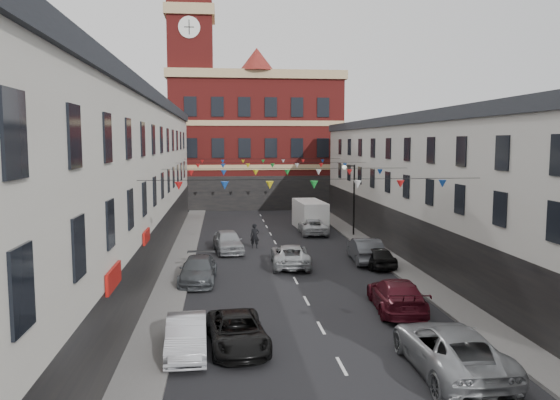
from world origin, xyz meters
name	(u,v)px	position (x,y,z in m)	size (l,w,h in m)	color
ground	(296,281)	(0.00, 0.00, 0.00)	(160.00, 160.00, 0.00)	black
pavement_left	(176,274)	(-6.90, 2.00, 0.07)	(1.80, 64.00, 0.15)	#605E5B
pavement_right	(402,268)	(6.90, 2.00, 0.07)	(1.80, 64.00, 0.15)	#605E5B
terrace_left	(83,188)	(-11.78, 1.00, 5.35)	(8.40, 56.00, 10.70)	beige
terrace_right	(487,192)	(11.78, 1.00, 4.85)	(8.40, 56.00, 9.70)	#B4B0A8
civic_building	(255,140)	(0.00, 37.95, 8.14)	(20.60, 13.30, 18.50)	maroon
clock_tower	(191,81)	(-7.50, 35.00, 14.93)	(5.60, 5.60, 30.00)	maroon
distant_hill	(222,159)	(-4.00, 62.00, 5.00)	(40.00, 14.00, 10.00)	#2A4E24
street_lamp	(351,190)	(6.55, 14.00, 3.90)	(1.10, 0.36, 6.00)	black
car_left_b	(186,336)	(-5.50, -10.27, 0.69)	(1.47, 4.20, 1.38)	#B7B8BF
car_left_c	(237,332)	(-3.60, -9.87, 0.64)	(2.13, 4.61, 1.28)	black
car_left_d	(198,270)	(-5.50, 0.23, 0.70)	(1.96, 4.83, 1.40)	#474B4F
car_left_e	(228,241)	(-3.72, 8.55, 0.80)	(1.88, 4.68, 1.60)	#979BA0
car_right_b	(450,349)	(3.60, -12.82, 0.82)	(2.71, 5.89, 1.64)	gray
car_right_c	(397,295)	(3.93, -6.03, 0.76)	(2.13, 5.25, 1.52)	#53101C
car_right_d	(376,256)	(5.50, 2.91, 0.69)	(1.63, 4.06, 1.38)	black
car_right_e	(365,250)	(5.22, 4.36, 0.81)	(1.72, 4.93, 1.62)	#484A4F
car_right_f	(313,227)	(3.60, 15.45, 0.66)	(2.20, 4.76, 1.32)	silver
moving_car	(290,255)	(0.14, 3.61, 0.71)	(2.35, 5.10, 1.42)	#A3A6A9
white_van	(310,215)	(3.80, 18.38, 1.28)	(2.22, 5.78, 2.55)	white
pedestrian	(255,236)	(-1.73, 9.79, 0.92)	(0.67, 0.44, 1.83)	black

